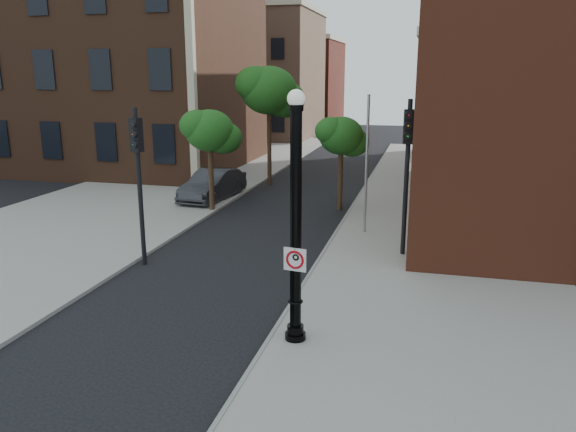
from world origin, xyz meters
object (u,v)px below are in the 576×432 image
(lamppost, at_px, (296,233))
(traffic_signal_right, at_px, (408,153))
(no_parking_sign, at_px, (295,259))
(traffic_signal_left, at_px, (138,161))
(parked_car, at_px, (213,185))

(lamppost, xyz_separation_m, traffic_signal_right, (2.13, 7.29, 0.94))
(no_parking_sign, bearing_deg, traffic_signal_right, 82.08)
(traffic_signal_left, bearing_deg, parked_car, 108.54)
(no_parking_sign, height_order, traffic_signal_right, traffic_signal_right)
(parked_car, bearing_deg, no_parking_sign, -56.26)
(traffic_signal_left, xyz_separation_m, traffic_signal_right, (8.45, 2.98, 0.15))
(no_parking_sign, xyz_separation_m, traffic_signal_left, (-6.34, 4.47, 1.37))
(no_parking_sign, relative_size, traffic_signal_left, 0.10)
(traffic_signal_right, bearing_deg, no_parking_sign, -116.98)
(traffic_signal_left, height_order, traffic_signal_right, traffic_signal_right)
(no_parking_sign, height_order, traffic_signal_left, traffic_signal_left)
(traffic_signal_left, bearing_deg, lamppost, -24.10)
(no_parking_sign, bearing_deg, traffic_signal_left, 152.69)
(lamppost, xyz_separation_m, traffic_signal_left, (-6.32, 4.31, 0.78))
(parked_car, relative_size, traffic_signal_left, 0.91)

